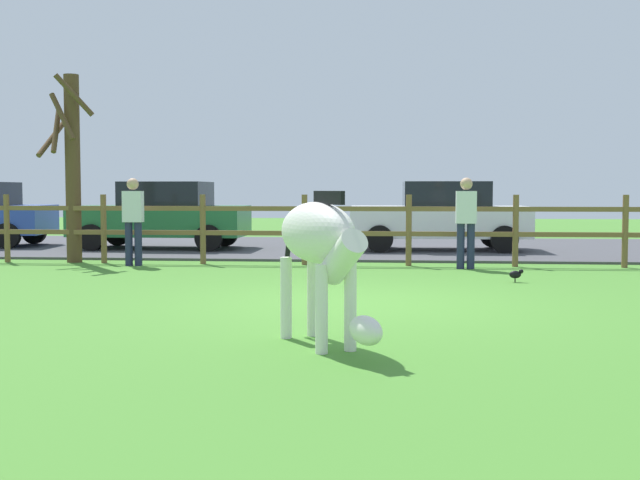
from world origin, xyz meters
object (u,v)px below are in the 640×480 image
crow_on_grass (516,274)px  parked_car_white (440,215)px  visitor_left_of_tree (133,217)px  parked_car_green (162,215)px  visitor_right_of_tree (466,219)px  bare_tree (71,163)px  zebra (321,245)px

crow_on_grass → parked_car_white: parked_car_white is taller
crow_on_grass → visitor_left_of_tree: bearing=162.9°
parked_car_white → parked_car_green: same height
parked_car_white → visitor_left_of_tree: visitor_left_of_tree is taller
parked_car_green → visitor_right_of_tree: bearing=-29.0°
parked_car_green → parked_car_white: bearing=1.2°
bare_tree → parked_car_white: size_ratio=0.90×
zebra → visitor_right_of_tree: (1.92, 7.34, -0.02)m
parked_car_white → visitor_left_of_tree: size_ratio=2.47×
bare_tree → zebra: (5.65, -7.92, -1.02)m
crow_on_grass → parked_car_white: 6.02m
crow_on_grass → parked_car_green: size_ratio=0.05×
parked_car_green → visitor_left_of_tree: size_ratio=2.45×
bare_tree → crow_on_grass: 8.77m
visitor_left_of_tree → visitor_right_of_tree: 6.15m
bare_tree → crow_on_grass: (8.16, -2.64, -1.82)m
crow_on_grass → visitor_left_of_tree: size_ratio=0.13×
crow_on_grass → parked_car_white: bearing=98.1°
zebra → parked_car_white: size_ratio=0.43×
crow_on_grass → zebra: bearing=-115.5°
visitor_right_of_tree → parked_car_white: bearing=93.7°
visitor_left_of_tree → visitor_right_of_tree: (6.15, -0.01, 0.00)m
parked_car_white → visitor_left_of_tree: 7.05m
zebra → visitor_left_of_tree: size_ratio=1.05×
crow_on_grass → visitor_left_of_tree: 7.10m
parked_car_white → visitor_left_of_tree: bearing=-146.9°
parked_car_white → parked_car_green: 6.46m
bare_tree → parked_car_white: 8.10m
crow_on_grass → visitor_right_of_tree: bearing=106.1°
crow_on_grass → bare_tree: bearing=162.1°
bare_tree → visitor_right_of_tree: bare_tree is taller
zebra → parked_car_white: parked_car_white is taller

